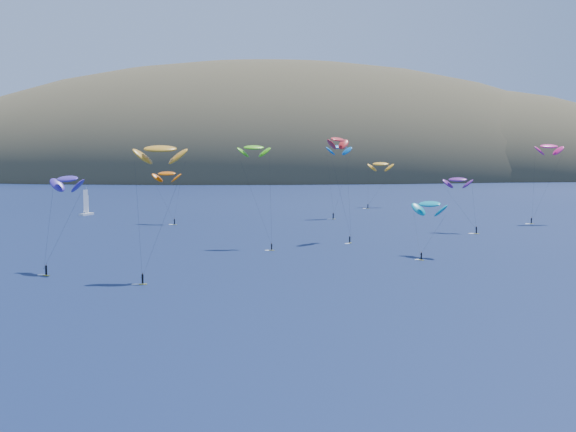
{
  "coord_description": "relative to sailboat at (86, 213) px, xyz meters",
  "views": [
    {
      "loc": [
        -26.17,
        -85.39,
        23.18
      ],
      "look_at": [
        -11.39,
        80.0,
        9.0
      ],
      "focal_mm": 50.0,
      "sensor_mm": 36.0,
      "label": 1
    }
  ],
  "objects": [
    {
      "name": "kitesurfer_8",
      "position": [
        146.26,
        -41.47,
        22.68
      ],
      "size": [
        11.34,
        5.16,
        26.1
      ],
      "rotation": [
        0.0,
        0.0,
        0.07
      ],
      "color": "gold",
      "rests_on": "ground"
    },
    {
      "name": "ground",
      "position": [
        70.86,
        -194.09,
        -0.88
      ],
      "size": [
        2800.0,
        2800.0,
        0.0
      ],
      "primitive_type": "plane",
      "color": "black",
      "rests_on": "ground"
    },
    {
      "name": "island",
      "position": [
        110.26,
        368.26,
        -11.62
      ],
      "size": [
        730.0,
        300.0,
        210.0
      ],
      "color": "#3D3526",
      "rests_on": "ground"
    },
    {
      "name": "kitesurfer_11",
      "position": [
        108.85,
        30.35,
        15.91
      ],
      "size": [
        12.65,
        12.87,
        19.5
      ],
      "rotation": [
        0.0,
        0.0,
        -0.2
      ],
      "color": "gold",
      "rests_on": "ground"
    },
    {
      "name": "kitesurfer_2",
      "position": [
        34.81,
        -136.04,
        22.05
      ],
      "size": [
        8.99,
        9.54,
        25.48
      ],
      "rotation": [
        0.0,
        0.0,
        0.0
      ],
      "color": "gold",
      "rests_on": "ground"
    },
    {
      "name": "kitesurfer_4",
      "position": [
        85.03,
        -16.62,
        22.48
      ],
      "size": [
        9.67,
        9.72,
        25.9
      ],
      "rotation": [
        0.0,
        0.0,
        0.31
      ],
      "color": "gold",
      "rests_on": "ground"
    },
    {
      "name": "kitesurfer_5",
      "position": [
        90.27,
        -111.37,
        10.22
      ],
      "size": [
        8.39,
        12.33,
        13.49
      ],
      "rotation": [
        0.0,
        0.0,
        -0.89
      ],
      "color": "gold",
      "rests_on": "ground"
    },
    {
      "name": "kitesurfer_3",
      "position": [
        53.47,
        -91.57,
        22.28
      ],
      "size": [
        7.94,
        10.69,
        25.28
      ],
      "rotation": [
        0.0,
        0.0,
        0.05
      ],
      "color": "gold",
      "rests_on": "ground"
    },
    {
      "name": "kitesurfer_9",
      "position": [
        74.72,
        -81.85,
        24.28
      ],
      "size": [
        7.99,
        11.24,
        27.44
      ],
      "rotation": [
        0.0,
        0.0,
        0.86
      ],
      "color": "gold",
      "rests_on": "ground"
    },
    {
      "name": "kitesurfer_1",
      "position": [
        29.51,
        -31.77,
        14.35
      ],
      "size": [
        9.62,
        8.67,
        17.72
      ],
      "rotation": [
        0.0,
        0.0,
        -0.29
      ],
      "color": "gold",
      "rests_on": "ground"
    },
    {
      "name": "kitesurfer_6",
      "position": [
        110.97,
        -63.93,
        13.5
      ],
      "size": [
        8.61,
        10.09,
        16.61
      ],
      "rotation": [
        0.0,
        0.0,
        -0.45
      ],
      "color": "gold",
      "rests_on": "ground"
    },
    {
      "name": "sailboat",
      "position": [
        0.0,
        0.0,
        0.0
      ],
      "size": [
        8.39,
        7.8,
        10.02
      ],
      "rotation": [
        0.0,
        0.0,
        -0.39
      ],
      "color": "white",
      "rests_on": "ground"
    },
    {
      "name": "kitesurfer_10",
      "position": [
        16.66,
        -125.52,
        16.39
      ],
      "size": [
        8.72,
        11.37,
        19.6
      ],
      "rotation": [
        0.0,
        0.0,
        -0.68
      ],
      "color": "gold",
      "rests_on": "ground"
    }
  ]
}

